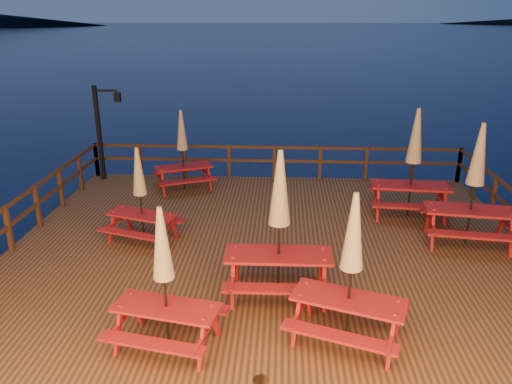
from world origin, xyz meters
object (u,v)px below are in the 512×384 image
(lamp_post, at_px, (103,124))
(picnic_table_2, at_px, (475,183))
(picnic_table_0, at_px, (351,267))
(picnic_table_1, at_px, (140,194))

(lamp_post, bearing_deg, picnic_table_2, -23.12)
(picnic_table_0, bearing_deg, picnic_table_2, 69.30)
(picnic_table_1, xyz_separation_m, picnic_table_2, (7.60, 0.26, 0.31))
(picnic_table_0, bearing_deg, lamp_post, 149.30)
(picnic_table_0, relative_size, picnic_table_1, 1.14)
(picnic_table_1, bearing_deg, picnic_table_2, 20.24)
(lamp_post, xyz_separation_m, picnic_table_2, (9.99, -4.26, -0.30))
(picnic_table_0, xyz_separation_m, picnic_table_1, (-4.37, 3.57, -0.16))
(picnic_table_0, distance_m, picnic_table_1, 5.65)
(lamp_post, distance_m, picnic_table_1, 5.15)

